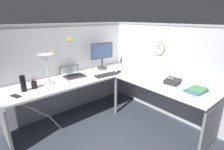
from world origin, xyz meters
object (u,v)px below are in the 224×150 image
Objects in this scene: thermos_flask at (23,83)px; office_phone at (173,82)px; wall_clock at (159,49)px; desk_lamp_dome at (46,60)px; keyboard at (107,75)px; cell_phone at (16,96)px; laptop at (72,74)px; monitor at (102,54)px; pen_cup at (34,85)px; book_stack at (196,90)px; computer_mouse at (119,71)px.

office_phone is at bearing -33.30° from thermos_flask.
desk_lamp_dome is at bearing 156.28° from wall_clock.
thermos_flask is (-1.27, 0.20, 0.10)m from keyboard.
cell_phone is at bearing 165.44° from wall_clock.
wall_clock reaches higher than keyboard.
laptop reaches higher than cell_phone.
laptop reaches higher than office_phone.
monitor is 0.70m from laptop.
cell_phone is (-0.49, -0.17, -0.36)m from desk_lamp_dome.
pen_cup is 0.60× the size of book_stack.
cell_phone is 0.48× the size of book_stack.
office_phone is at bearing -77.15° from computer_mouse.
laptop is 1.82× the size of thermos_flask.
book_stack is 1.37× the size of wall_clock.
wall_clock is (0.29, 0.48, 0.39)m from office_phone.
monitor is 1.04m from wall_clock.
wall_clock is at bearing -35.63° from cell_phone.
office_phone is (0.49, -0.95, 0.03)m from keyboard.
laptop is at bearing 179.09° from monitor.
pen_cup is (-1.32, -0.17, -0.24)m from monitor.
computer_mouse is 1.56m from thermos_flask.
laptop reaches higher than computer_mouse.
keyboard is 2.39× the size of pen_cup.
computer_mouse is 0.23× the size of desk_lamp_dome.
pen_cup is at bearing 144.20° from office_phone.
desk_lamp_dome reaches higher than cell_phone.
pen_cup is 0.30m from cell_phone.
desk_lamp_dome is at bearing -164.89° from laptop.
keyboard is 1.07m from office_phone.
laptop is at bearing -3.71° from cell_phone.
desk_lamp_dome is 0.63m from cell_phone.
office_phone is 1.02× the size of wall_clock.
wall_clock is (1.68, -0.74, 0.07)m from desk_lamp_dome.
cell_phone is at bearing -160.62° from desk_lamp_dome.
monitor is 2.27× the size of thermos_flask.
pen_cup reaches higher than office_phone.
wall_clock is at bearing -18.20° from thermos_flask.
thermos_flask is (-0.36, -0.07, -0.25)m from desk_lamp_dome.
laptop is 2.23× the size of pen_cup.
monitor is 2.22× the size of office_phone.
cell_phone is (-0.27, -0.12, -0.05)m from pen_cup.
thermos_flask is at bearing -167.00° from laptop.
monitor reaches higher than laptop.
office_phone reaches higher than keyboard.
office_phone is (0.22, -0.94, 0.02)m from computer_mouse.
desk_lamp_dome is 2.13m from book_stack.
pen_cup is at bearing -165.50° from laptop.
computer_mouse is 0.47× the size of thermos_flask.
computer_mouse reaches higher than keyboard.
desk_lamp_dome is at bearing 13.26° from pen_cup.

